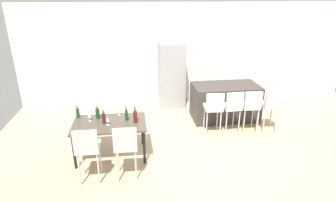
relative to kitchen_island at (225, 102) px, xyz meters
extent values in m
plane|color=tan|center=(-0.62, -1.15, -0.46)|extent=(10.00, 10.00, 0.00)
cube|color=silver|center=(-0.62, 1.57, 0.99)|extent=(10.00, 0.12, 2.90)
cube|color=#383330|center=(0.00, 0.00, 0.00)|extent=(1.69, 0.91, 0.92)
cube|color=beige|center=(-0.56, -0.77, 0.19)|extent=(0.43, 0.43, 0.08)
cube|color=beige|center=(-0.57, -0.94, 0.41)|extent=(0.40, 0.09, 0.36)
cylinder|color=#B2B2B7|center=(-0.71, -0.60, -0.16)|extent=(0.03, 0.03, 0.61)
cylinder|color=#B2B2B7|center=(-0.39, -0.62, -0.16)|extent=(0.03, 0.03, 0.61)
cylinder|color=#B2B2B7|center=(-0.73, -0.92, -0.16)|extent=(0.03, 0.03, 0.61)
cylinder|color=#B2B2B7|center=(-0.41, -0.94, -0.16)|extent=(0.03, 0.03, 0.61)
cube|color=beige|center=(-0.12, -0.77, 0.19)|extent=(0.43, 0.43, 0.08)
cube|color=beige|center=(-0.11, -0.94, 0.41)|extent=(0.40, 0.09, 0.36)
cylinder|color=#B2B2B7|center=(-0.29, -0.63, -0.16)|extent=(0.03, 0.03, 0.61)
cylinder|color=#B2B2B7|center=(0.03, -0.60, -0.16)|extent=(0.03, 0.03, 0.61)
cylinder|color=#B2B2B7|center=(-0.27, -0.94, -0.16)|extent=(0.03, 0.03, 0.61)
cylinder|color=#B2B2B7|center=(0.05, -0.92, -0.16)|extent=(0.03, 0.03, 0.61)
cube|color=beige|center=(0.34, -0.77, 0.19)|extent=(0.42, 0.42, 0.08)
cube|color=beige|center=(0.33, -0.94, 0.41)|extent=(0.40, 0.08, 0.36)
cylinder|color=#B2B2B7|center=(0.19, -0.60, -0.16)|extent=(0.03, 0.03, 0.61)
cylinder|color=#B2B2B7|center=(0.51, -0.62, -0.16)|extent=(0.03, 0.03, 0.61)
cylinder|color=#B2B2B7|center=(0.17, -0.92, -0.16)|extent=(0.03, 0.03, 0.61)
cylinder|color=#B2B2B7|center=(0.49, -0.94, -0.16)|extent=(0.03, 0.03, 0.61)
cube|color=beige|center=(0.83, -0.77, 0.19)|extent=(0.41, 0.41, 0.08)
cube|color=beige|center=(0.83, -0.94, 0.41)|extent=(0.40, 0.08, 0.36)
cylinder|color=#B2B2B7|center=(0.68, -0.61, -0.16)|extent=(0.03, 0.03, 0.61)
cylinder|color=#B2B2B7|center=(1.00, -0.62, -0.16)|extent=(0.03, 0.03, 0.61)
cylinder|color=#B2B2B7|center=(0.67, -0.93, -0.16)|extent=(0.03, 0.03, 0.61)
cylinder|color=#B2B2B7|center=(0.99, -0.94, -0.16)|extent=(0.03, 0.03, 0.61)
cube|color=#4C4238|center=(-2.88, -1.47, 0.26)|extent=(1.43, 0.88, 0.04)
cylinder|color=black|center=(-3.53, -1.08, -0.11)|extent=(0.05, 0.05, 0.70)
cylinder|color=black|center=(-2.22, -1.08, -0.11)|extent=(0.05, 0.05, 0.70)
cylinder|color=black|center=(-3.53, -1.85, -0.11)|extent=(0.05, 0.05, 0.70)
cylinder|color=black|center=(-2.22, -1.85, -0.11)|extent=(0.05, 0.05, 0.70)
cube|color=beige|center=(-3.20, -2.21, 0.19)|extent=(0.40, 0.40, 0.08)
cube|color=beige|center=(-3.20, -2.38, 0.41)|extent=(0.40, 0.06, 0.36)
cylinder|color=#B2B2B7|center=(-3.36, -2.05, -0.16)|extent=(0.03, 0.03, 0.61)
cylinder|color=#B2B2B7|center=(-3.04, -2.05, -0.16)|extent=(0.03, 0.03, 0.61)
cylinder|color=#B2B2B7|center=(-3.36, -2.37, -0.16)|extent=(0.03, 0.03, 0.61)
cylinder|color=#B2B2B7|center=(-3.04, -2.37, -0.16)|extent=(0.03, 0.03, 0.61)
cube|color=beige|center=(-2.55, -2.21, 0.19)|extent=(0.41, 0.41, 0.08)
cube|color=beige|center=(-2.56, -2.38, 0.41)|extent=(0.40, 0.07, 0.36)
cylinder|color=#B2B2B7|center=(-2.71, -2.05, -0.16)|extent=(0.03, 0.03, 0.61)
cylinder|color=#B2B2B7|center=(-2.39, -2.05, -0.16)|extent=(0.03, 0.03, 0.61)
cylinder|color=#B2B2B7|center=(-2.72, -2.37, -0.16)|extent=(0.03, 0.03, 0.61)
cylinder|color=#B2B2B7|center=(-2.40, -2.37, -0.16)|extent=(0.03, 0.03, 0.61)
cylinder|color=#471E19|center=(-2.97, -1.48, 0.39)|extent=(0.07, 0.07, 0.21)
cylinder|color=#471E19|center=(-2.97, -1.48, 0.53)|extent=(0.02, 0.02, 0.08)
cylinder|color=#471E19|center=(-2.36, -1.52, 0.40)|extent=(0.08, 0.08, 0.24)
cylinder|color=#471E19|center=(-2.36, -1.52, 0.56)|extent=(0.03, 0.03, 0.10)
cylinder|color=#194723|center=(-3.12, -1.23, 0.39)|extent=(0.08, 0.08, 0.21)
cylinder|color=#194723|center=(-3.12, -1.23, 0.52)|extent=(0.03, 0.03, 0.06)
cylinder|color=#194723|center=(-2.54, -1.40, 0.39)|extent=(0.06, 0.06, 0.22)
cylinder|color=#194723|center=(-2.54, -1.40, 0.55)|extent=(0.02, 0.02, 0.09)
cylinder|color=#194723|center=(-3.53, -1.13, 0.38)|extent=(0.07, 0.07, 0.20)
cylinder|color=#194723|center=(-3.53, -1.13, 0.51)|extent=(0.03, 0.03, 0.06)
cylinder|color=silver|center=(-3.27, -1.33, 0.28)|extent=(0.06, 0.06, 0.00)
cylinder|color=silver|center=(-3.27, -1.33, 0.32)|extent=(0.01, 0.01, 0.08)
cone|color=silver|center=(-3.27, -1.33, 0.41)|extent=(0.07, 0.07, 0.09)
cylinder|color=silver|center=(-2.68, -1.13, 0.28)|extent=(0.06, 0.06, 0.00)
cylinder|color=silver|center=(-2.68, -1.13, 0.32)|extent=(0.01, 0.01, 0.08)
cone|color=silver|center=(-2.68, -1.13, 0.41)|extent=(0.07, 0.07, 0.09)
cylinder|color=silver|center=(-2.89, -1.57, 0.28)|extent=(0.06, 0.06, 0.00)
cylinder|color=silver|center=(-2.89, -1.57, 0.32)|extent=(0.01, 0.01, 0.08)
cone|color=silver|center=(-2.89, -1.57, 0.41)|extent=(0.07, 0.07, 0.09)
cube|color=#939699|center=(-1.26, 1.13, 0.46)|extent=(0.72, 0.68, 1.84)
cylinder|color=#996B4C|center=(1.29, 1.12, -0.35)|extent=(0.24, 0.24, 0.22)
sphere|color=#2D6B33|center=(1.29, 1.12, -0.09)|extent=(0.32, 0.32, 0.32)
camera|label=1|loc=(-2.38, -6.52, 2.67)|focal=29.66mm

